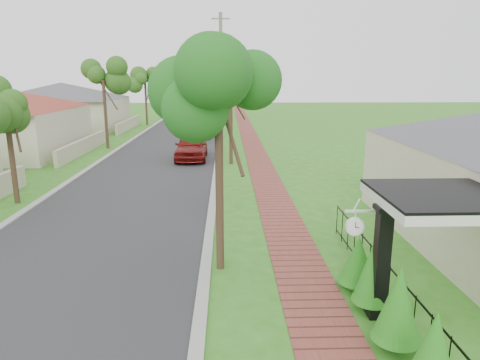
# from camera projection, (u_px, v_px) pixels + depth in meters

# --- Properties ---
(ground) EXTENTS (160.00, 160.00, 0.00)m
(ground) POSITION_uv_depth(u_px,v_px,m) (176.00, 295.00, 10.28)
(ground) COLOR #30731B
(ground) RESTS_ON ground
(road) EXTENTS (7.00, 120.00, 0.02)m
(road) POSITION_uv_depth(u_px,v_px,m) (166.00, 153.00, 29.63)
(road) COLOR #28282B
(road) RESTS_ON ground
(kerb_right) EXTENTS (0.30, 120.00, 0.10)m
(kerb_right) POSITION_uv_depth(u_px,v_px,m) (218.00, 153.00, 29.74)
(kerb_right) COLOR #9E9E99
(kerb_right) RESTS_ON ground
(kerb_left) EXTENTS (0.30, 120.00, 0.10)m
(kerb_left) POSITION_uv_depth(u_px,v_px,m) (113.00, 153.00, 29.52)
(kerb_left) COLOR #9E9E99
(kerb_left) RESTS_ON ground
(sidewalk) EXTENTS (1.50, 120.00, 0.03)m
(sidewalk) POSITION_uv_depth(u_px,v_px,m) (256.00, 152.00, 29.81)
(sidewalk) COLOR brown
(sidewalk) RESTS_ON ground
(porch_post) EXTENTS (0.48, 0.48, 2.52)m
(porch_post) POSITION_uv_depth(u_px,v_px,m) (381.00, 268.00, 9.19)
(porch_post) COLOR black
(porch_post) RESTS_ON ground
(picket_fence) EXTENTS (0.03, 8.02, 1.00)m
(picket_fence) POSITION_uv_depth(u_px,v_px,m) (379.00, 272.00, 10.31)
(picket_fence) COLOR black
(picket_fence) RESTS_ON ground
(street_trees) EXTENTS (10.70, 37.65, 5.89)m
(street_trees) POSITION_uv_depth(u_px,v_px,m) (176.00, 84.00, 35.22)
(street_trees) COLOR #382619
(street_trees) RESTS_ON ground
(hedge_row) EXTENTS (0.84, 4.69, 1.83)m
(hedge_row) POSITION_uv_depth(u_px,v_px,m) (386.00, 297.00, 8.63)
(hedge_row) COLOR #227116
(hedge_row) RESTS_ON ground
(far_house_grey) EXTENTS (15.56, 15.56, 4.60)m
(far_house_grey) POSITION_uv_depth(u_px,v_px,m) (63.00, 106.00, 42.32)
(far_house_grey) COLOR beige
(far_house_grey) RESTS_ON ground
(parked_car_red) EXTENTS (1.96, 4.79, 1.63)m
(parked_car_red) POSITION_uv_depth(u_px,v_px,m) (191.00, 147.00, 27.13)
(parked_car_red) COLOR maroon
(parked_car_red) RESTS_ON ground
(parked_car_white) EXTENTS (2.24, 4.62, 1.46)m
(parked_car_white) POSITION_uv_depth(u_px,v_px,m) (200.00, 130.00, 36.04)
(parked_car_white) COLOR silver
(parked_car_white) RESTS_ON ground
(near_tree) EXTENTS (2.33, 2.33, 5.99)m
(near_tree) POSITION_uv_depth(u_px,v_px,m) (218.00, 91.00, 10.65)
(near_tree) COLOR #382619
(near_tree) RESTS_ON ground
(utility_pole) EXTENTS (1.20, 0.24, 9.20)m
(utility_pole) POSITION_uv_depth(u_px,v_px,m) (221.00, 84.00, 28.65)
(utility_pole) COLOR gray
(utility_pole) RESTS_ON ground
(station_clock) EXTENTS (0.69, 0.13, 0.59)m
(station_clock) POSITION_uv_depth(u_px,v_px,m) (355.00, 225.00, 9.36)
(station_clock) COLOR white
(station_clock) RESTS_ON ground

